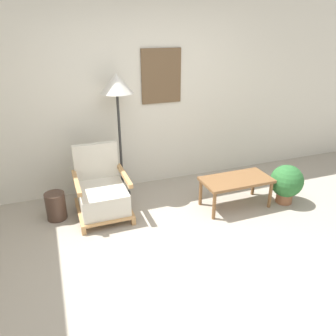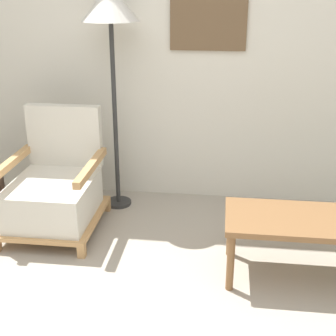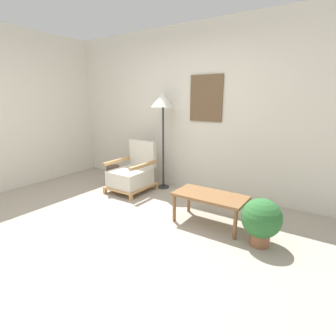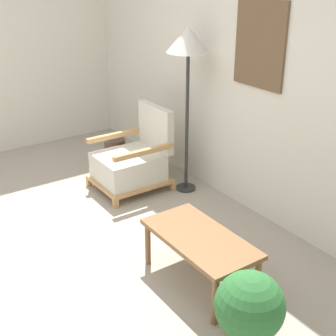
% 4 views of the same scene
% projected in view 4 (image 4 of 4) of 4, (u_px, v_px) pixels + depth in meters
% --- Properties ---
extents(ground_plane, '(14.00, 14.00, 0.00)m').
position_uv_depth(ground_plane, '(27.00, 265.00, 3.67)').
color(ground_plane, '#A89E8E').
extents(wall_back, '(8.00, 0.09, 2.70)m').
position_uv_depth(wall_back, '(238.00, 62.00, 4.20)').
color(wall_back, silver).
rests_on(wall_back, ground_plane).
extents(armchair, '(0.63, 0.72, 0.84)m').
position_uv_depth(armchair, '(133.00, 161.00, 4.82)').
color(armchair, tan).
rests_on(armchair, ground_plane).
extents(floor_lamp, '(0.41, 0.41, 1.65)m').
position_uv_depth(floor_lamp, '(188.00, 46.00, 4.29)').
color(floor_lamp, '#2D2D2D').
rests_on(floor_lamp, ground_plane).
extents(coffee_table, '(0.89, 0.46, 0.39)m').
position_uv_depth(coffee_table, '(200.00, 242.00, 3.34)').
color(coffee_table, brown).
rests_on(coffee_table, ground_plane).
extents(vase, '(0.24, 0.24, 0.34)m').
position_uv_depth(vase, '(115.00, 154.00, 5.33)').
color(vase, '#473328').
rests_on(vase, ground_plane).
extents(potted_plant, '(0.43, 0.43, 0.53)m').
position_uv_depth(potted_plant, '(249.00, 308.00, 2.78)').
color(potted_plant, '#935B3D').
rests_on(potted_plant, ground_plane).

